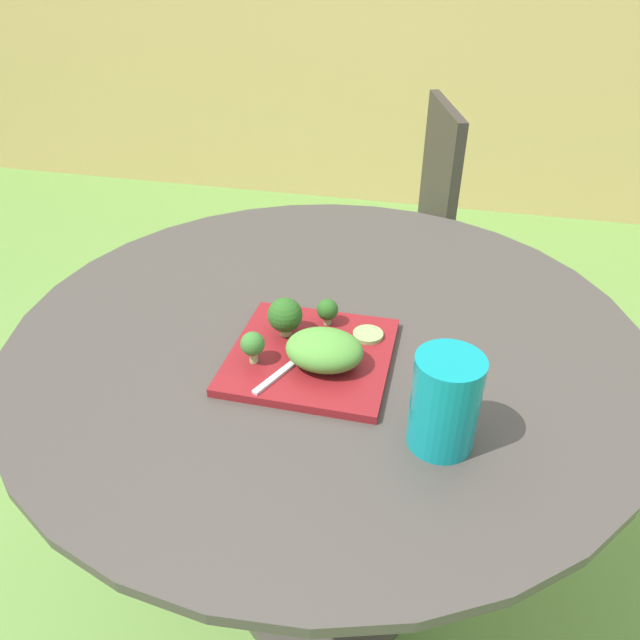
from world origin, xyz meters
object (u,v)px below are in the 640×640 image
Objects in this scene: drinking_glass at (444,407)px; fork at (295,362)px; patio_chair at (401,221)px; salad_plate at (313,356)px.

fork is (-0.23, 0.10, -0.04)m from drinking_glass.
patio_chair is at bearing 87.51° from fork.
drinking_glass is 0.25m from fork.
salad_plate is at bearing -91.50° from patio_chair.
patio_chair is 1.16m from fork.
fork reaches higher than salad_plate.
patio_chair is 6.60× the size of drinking_glass.
patio_chair is 6.07× the size of fork.
salad_plate is at bearing 58.58° from fork.
patio_chair is at bearing 98.25° from drinking_glass.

